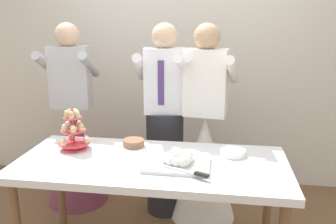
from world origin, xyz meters
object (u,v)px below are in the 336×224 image
(plate_stack, at_px, (233,153))
(person_guest, at_px, (75,142))
(dessert_table, at_px, (151,171))
(main_cake_tray, at_px, (178,160))
(person_groom, at_px, (165,132))
(cupcake_stand, at_px, (73,131))
(person_bride, at_px, (204,153))
(round_cake, at_px, (134,144))

(plate_stack, bearing_deg, person_guest, 156.97)
(dessert_table, bearing_deg, plate_stack, 17.79)
(dessert_table, bearing_deg, main_cake_tray, -18.75)
(main_cake_tray, bearing_deg, plate_stack, 33.63)
(dessert_table, relative_size, plate_stack, 10.37)
(main_cake_tray, bearing_deg, person_groom, 104.96)
(cupcake_stand, xyz_separation_m, main_cake_tray, (0.78, -0.20, -0.09))
(dessert_table, bearing_deg, person_bride, 64.52)
(main_cake_tray, bearing_deg, dessert_table, 161.25)
(person_groom, xyz_separation_m, person_guest, (-0.85, 0.06, -0.16))
(round_cake, height_order, person_guest, person_guest)
(plate_stack, distance_m, person_guest, 1.55)
(round_cake, distance_m, person_guest, 0.91)
(dessert_table, relative_size, person_groom, 1.08)
(main_cake_tray, relative_size, person_bride, 0.26)
(plate_stack, bearing_deg, dessert_table, -162.21)
(round_cake, xyz_separation_m, person_groom, (0.15, 0.49, -0.05))
(dessert_table, xyz_separation_m, main_cake_tray, (0.19, -0.06, 0.11))
(main_cake_tray, distance_m, person_groom, 0.81)
(person_groom, bearing_deg, person_bride, -6.93)
(dessert_table, distance_m, person_bride, 0.75)
(plate_stack, height_order, person_groom, person_groom)
(dessert_table, height_order, plate_stack, plate_stack)
(cupcake_stand, bearing_deg, round_cake, 12.67)
(cupcake_stand, xyz_separation_m, round_cake, (0.42, 0.09, -0.11))
(person_groom, bearing_deg, main_cake_tray, -75.04)
(main_cake_tray, height_order, plate_stack, main_cake_tray)
(person_groom, height_order, person_bride, same)
(dessert_table, xyz_separation_m, person_guest, (-0.87, 0.77, -0.12))
(dessert_table, xyz_separation_m, plate_stack, (0.54, 0.17, 0.10))
(dessert_table, bearing_deg, round_cake, 128.01)
(cupcake_stand, relative_size, main_cake_tray, 0.72)
(person_bride, bearing_deg, main_cake_tray, -100.41)
(person_groom, xyz_separation_m, person_bride, (0.34, -0.04, -0.16))
(dessert_table, distance_m, person_guest, 1.17)
(plate_stack, distance_m, person_bride, 0.59)
(plate_stack, relative_size, round_cake, 0.72)
(plate_stack, bearing_deg, round_cake, 175.74)
(dessert_table, xyz_separation_m, round_cake, (-0.18, 0.23, 0.10))
(dessert_table, bearing_deg, person_groom, 91.79)
(round_cake, bearing_deg, dessert_table, -51.99)
(person_groom, distance_m, person_bride, 0.38)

